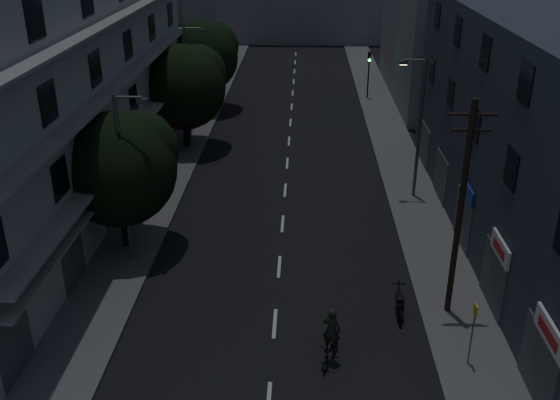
# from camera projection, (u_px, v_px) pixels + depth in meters

# --- Properties ---
(ground) EXTENTS (160.00, 160.00, 0.00)m
(ground) POSITION_uv_depth(u_px,v_px,m) (287.00, 160.00, 42.10)
(ground) COLOR black
(ground) RESTS_ON ground
(sidewalk_left) EXTENTS (3.00, 90.00, 0.15)m
(sidewalk_left) POSITION_uv_depth(u_px,v_px,m) (177.00, 158.00, 42.34)
(sidewalk_left) COLOR #565659
(sidewalk_left) RESTS_ON ground
(sidewalk_right) EXTENTS (3.00, 90.00, 0.15)m
(sidewalk_right) POSITION_uv_depth(u_px,v_px,m) (399.00, 161.00, 41.81)
(sidewalk_right) COLOR #565659
(sidewalk_right) RESTS_ON ground
(lane_markings) EXTENTS (0.15, 60.50, 0.01)m
(lane_markings) POSITION_uv_depth(u_px,v_px,m) (290.00, 131.00, 47.78)
(lane_markings) COLOR beige
(lane_markings) RESTS_ON ground
(building_left) EXTENTS (7.00, 36.00, 14.00)m
(building_left) POSITION_uv_depth(u_px,v_px,m) (60.00, 82.00, 33.26)
(building_left) COLOR #A4A49F
(building_left) RESTS_ON ground
(building_right) EXTENTS (6.19, 28.00, 11.00)m
(building_right) POSITION_uv_depth(u_px,v_px,m) (535.00, 138.00, 29.39)
(building_right) COLOR #2D333E
(building_right) RESTS_ON ground
(building_far_right) EXTENTS (6.00, 20.00, 13.00)m
(building_far_right) POSITION_uv_depth(u_px,v_px,m) (430.00, 23.00, 54.42)
(building_far_right) COLOR slate
(building_far_right) RESTS_ON ground
(building_far_end) EXTENTS (24.00, 8.00, 10.00)m
(building_far_end) POSITION_uv_depth(u_px,v_px,m) (297.00, 1.00, 80.91)
(building_far_end) COLOR slate
(building_far_end) RESTS_ON ground
(tree_near) EXTENTS (5.52, 5.52, 6.81)m
(tree_near) POSITION_uv_depth(u_px,v_px,m) (120.00, 164.00, 29.32)
(tree_near) COLOR black
(tree_near) RESTS_ON sidewalk_left
(tree_mid) EXTENTS (5.81, 5.81, 7.15)m
(tree_mid) POSITION_uv_depth(u_px,v_px,m) (184.00, 84.00, 42.51)
(tree_mid) COLOR black
(tree_mid) RESTS_ON sidewalk_left
(tree_far) EXTENTS (5.86, 5.86, 7.24)m
(tree_far) POSITION_uv_depth(u_px,v_px,m) (203.00, 54.00, 51.25)
(tree_far) COLOR black
(tree_far) RESTS_ON sidewalk_left
(traffic_signal_far_right) EXTENTS (0.28, 0.37, 4.10)m
(traffic_signal_far_right) POSITION_uv_depth(u_px,v_px,m) (369.00, 65.00, 54.79)
(traffic_signal_far_right) COLOR black
(traffic_signal_far_right) RESTS_ON sidewalk_right
(traffic_signal_far_left) EXTENTS (0.28, 0.37, 4.10)m
(traffic_signal_far_left) POSITION_uv_depth(u_px,v_px,m) (217.00, 63.00, 55.54)
(traffic_signal_far_left) COLOR black
(traffic_signal_far_left) RESTS_ON sidewalk_left
(street_lamp_left_near) EXTENTS (1.51, 0.25, 8.00)m
(street_lamp_left_near) POSITION_uv_depth(u_px,v_px,m) (125.00, 172.00, 27.94)
(street_lamp_left_near) COLOR #5C5E64
(street_lamp_left_near) RESTS_ON sidewalk_left
(street_lamp_right) EXTENTS (1.51, 0.25, 8.00)m
(street_lamp_right) POSITION_uv_depth(u_px,v_px,m) (418.00, 122.00, 34.72)
(street_lamp_right) COLOR #505357
(street_lamp_right) RESTS_ON sidewalk_right
(street_lamp_left_far) EXTENTS (1.51, 0.25, 8.00)m
(street_lamp_left_far) POSITION_uv_depth(u_px,v_px,m) (188.00, 78.00, 44.08)
(street_lamp_left_far) COLOR #5A5E61
(street_lamp_left_far) RESTS_ON sidewalk_left
(utility_pole) EXTENTS (1.80, 0.24, 9.00)m
(utility_pole) POSITION_uv_depth(u_px,v_px,m) (461.00, 207.00, 23.95)
(utility_pole) COLOR black
(utility_pole) RESTS_ON sidewalk_right
(bus_stop_sign) EXTENTS (0.06, 0.35, 2.52)m
(bus_stop_sign) POSITION_uv_depth(u_px,v_px,m) (474.00, 324.00, 22.10)
(bus_stop_sign) COLOR #595B60
(bus_stop_sign) RESTS_ON sidewalk_right
(motorcycle) EXTENTS (0.57, 1.98, 1.27)m
(motorcycle) POSITION_uv_depth(u_px,v_px,m) (399.00, 304.00, 25.64)
(motorcycle) COLOR black
(motorcycle) RESTS_ON ground
(cyclist) EXTENTS (1.21, 1.94, 2.32)m
(cyclist) POSITION_uv_depth(u_px,v_px,m) (331.00, 344.00, 22.84)
(cyclist) COLOR black
(cyclist) RESTS_ON ground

